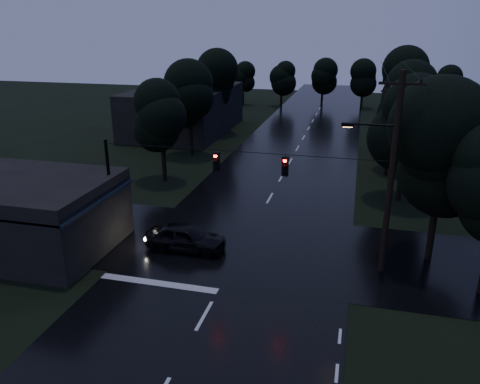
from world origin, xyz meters
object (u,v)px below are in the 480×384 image
at_px(utility_pole_main, 390,172).
at_px(utility_pole_far, 390,129).
at_px(storefront, 6,211).
at_px(car, 186,237).

distance_m(utility_pole_main, utility_pole_far, 17.08).
bearing_deg(utility_pole_main, storefront, -174.39).
bearing_deg(utility_pole_far, utility_pole_main, -93.00).
bearing_deg(utility_pole_far, storefront, -138.20).
xyz_separation_m(utility_pole_main, car, (-10.38, -0.21, -4.50)).
relative_size(utility_pole_far, car, 1.69).
relative_size(utility_pole_main, utility_pole_far, 1.33).
distance_m(storefront, utility_pole_main, 20.71).
height_order(storefront, utility_pole_main, utility_pole_main).
distance_m(utility_pole_main, car, 11.31).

